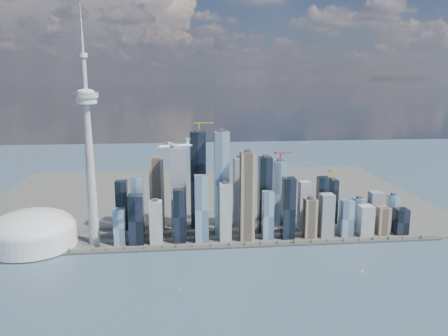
{
  "coord_description": "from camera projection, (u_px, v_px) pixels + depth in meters",
  "views": [
    {
      "loc": [
        -92.27,
        -719.19,
        391.39
      ],
      "look_at": [
        10.66,
        260.0,
        190.04
      ],
      "focal_mm": 35.0,
      "sensor_mm": 36.0,
      "label": 1
    }
  ],
  "objects": [
    {
      "name": "land",
      "position": [
        207.0,
        197.0,
        1470.36
      ],
      "size": [
        1400.0,
        900.0,
        3.0
      ],
      "primitive_type": "cube",
      "color": "#4C4C47",
      "rests_on": "ground"
    },
    {
      "name": "sailboat_west",
      "position": [
        180.0,
        287.0,
        828.48
      ],
      "size": [
        5.96,
        3.55,
        8.47
      ],
      "rotation": [
        0.0,
        0.0,
        -0.4
      ],
      "color": "white",
      "rests_on": "ground"
    },
    {
      "name": "needle_tower",
      "position": [
        89.0,
        147.0,
        1012.69
      ],
      "size": [
        56.0,
        56.0,
        550.5
      ],
      "color": "gray",
      "rests_on": "land"
    },
    {
      "name": "sailboat_east",
      "position": [
        362.0,
        271.0,
        900.0
      ],
      "size": [
        5.99,
        1.65,
        8.35
      ],
      "rotation": [
        0.0,
        0.0,
        -0.01
      ],
      "color": "white",
      "rests_on": "ground"
    },
    {
      "name": "dome_stadium",
      "position": [
        32.0,
        231.0,
        1027.96
      ],
      "size": [
        200.0,
        200.0,
        86.0
      ],
      "color": "silver",
      "rests_on": "land"
    },
    {
      "name": "seawall",
      "position": [
        220.0,
        247.0,
        1031.81
      ],
      "size": [
        1100.0,
        22.0,
        4.0
      ],
      "primitive_type": "cube",
      "color": "#383838",
      "rests_on": "ground"
    },
    {
      "name": "ground",
      "position": [
        233.0,
        300.0,
        788.62
      ],
      "size": [
        4000.0,
        4000.0,
        0.0
      ],
      "primitive_type": "plane",
      "color": "#375561",
      "rests_on": "ground"
    },
    {
      "name": "skyscraper_cluster",
      "position": [
        240.0,
        201.0,
        1105.23
      ],
      "size": [
        736.0,
        142.0,
        282.54
      ],
      "color": "black",
      "rests_on": "land"
    },
    {
      "name": "airplane",
      "position": [
        174.0,
        146.0,
        898.51
      ],
      "size": [
        75.55,
        67.47,
        18.79
      ],
      "rotation": [
        0.0,
        0.0,
        0.3
      ],
      "color": "silver",
      "rests_on": "ground"
    },
    {
      "name": "shoreline_trees",
      "position": [
        220.0,
        244.0,
        1030.45
      ],
      "size": [
        960.53,
        7.2,
        8.8
      ],
      "color": "#3F2D1E",
      "rests_on": "seawall"
    }
  ]
}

